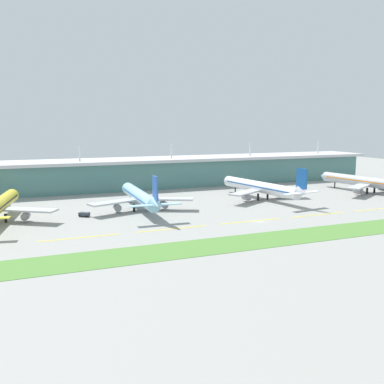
% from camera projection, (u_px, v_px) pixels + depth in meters
% --- Properties ---
extents(ground_plane, '(600.00, 600.00, 0.00)m').
position_uv_depth(ground_plane, '(259.00, 221.00, 175.12)').
color(ground_plane, gray).
extents(terminal_building, '(288.00, 34.00, 27.01)m').
position_uv_depth(terminal_building, '(169.00, 172.00, 275.40)').
color(terminal_building, slate).
rests_on(terminal_building, ground).
extents(airliner_near_middle, '(48.76, 63.21, 18.90)m').
position_uv_depth(airliner_near_middle, '(140.00, 197.00, 196.47)').
color(airliner_near_middle, '#9ED1EA').
rests_on(airliner_near_middle, ground).
extents(airliner_far_middle, '(48.27, 66.85, 18.90)m').
position_uv_depth(airliner_far_middle, '(261.00, 187.00, 225.65)').
color(airliner_far_middle, white).
rests_on(airliner_far_middle, ground).
extents(airliner_farthest, '(48.28, 71.38, 18.90)m').
position_uv_depth(airliner_farthest, '(369.00, 182.00, 245.83)').
color(airliner_farthest, '#ADB2BC').
rests_on(airliner_farthest, ground).
extents(taxiway_stripe_west, '(28.00, 0.70, 0.04)m').
position_uv_depth(taxiway_stripe_west, '(80.00, 238.00, 149.94)').
color(taxiway_stripe_west, yellow).
rests_on(taxiway_stripe_west, ground).
extents(taxiway_stripe_mid_west, '(28.00, 0.70, 0.04)m').
position_uv_depth(taxiway_stripe_mid_west, '(172.00, 229.00, 162.68)').
color(taxiway_stripe_mid_west, yellow).
rests_on(taxiway_stripe_mid_west, ground).
extents(taxiway_stripe_centre, '(28.00, 0.70, 0.04)m').
position_uv_depth(taxiway_stripe_centre, '(251.00, 221.00, 175.42)').
color(taxiway_stripe_centre, yellow).
rests_on(taxiway_stripe_centre, ground).
extents(taxiway_stripe_mid_east, '(28.00, 0.70, 0.04)m').
position_uv_depth(taxiway_stripe_mid_east, '(319.00, 215.00, 188.16)').
color(taxiway_stripe_mid_east, yellow).
rests_on(taxiway_stripe_mid_east, ground).
extents(taxiway_stripe_east, '(28.00, 0.70, 0.04)m').
position_uv_depth(taxiway_stripe_east, '(378.00, 209.00, 200.90)').
color(taxiway_stripe_east, yellow).
rests_on(taxiway_stripe_east, ground).
extents(grass_verge, '(300.00, 18.00, 0.10)m').
position_uv_depth(grass_verge, '(296.00, 236.00, 151.99)').
color(grass_verge, '#518438').
rests_on(grass_verge, ground).
extents(pushback_tug, '(4.97, 4.54, 1.85)m').
position_uv_depth(pushback_tug, '(84.00, 214.00, 184.05)').
color(pushback_tug, '#333842').
rests_on(pushback_tug, ground).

